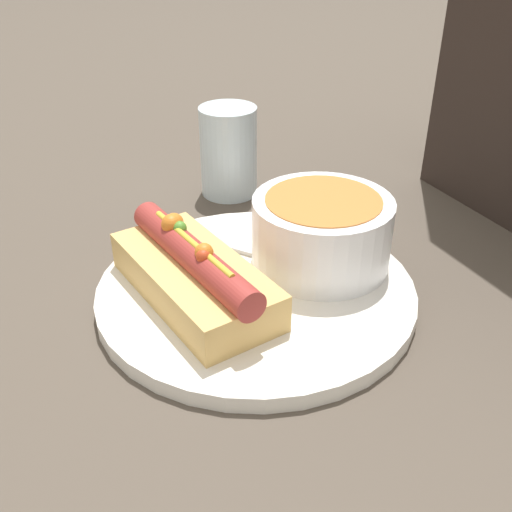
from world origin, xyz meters
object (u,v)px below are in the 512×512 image
at_px(hot_dog, 194,273).
at_px(spoon, 244,249).
at_px(soup_bowl, 322,229).
at_px(drinking_glass, 229,151).

distance_m(hot_dog, spoon, 0.08).
xyz_separation_m(soup_bowl, spoon, (-0.04, -0.05, -0.03)).
xyz_separation_m(soup_bowl, drinking_glass, (-0.19, -0.00, 0.00)).
xyz_separation_m(hot_dog, drinking_glass, (-0.19, 0.11, 0.01)).
relative_size(soup_bowl, drinking_glass, 1.22).
height_order(hot_dog, soup_bowl, soup_bowl).
height_order(soup_bowl, drinking_glass, drinking_glass).
distance_m(hot_dog, soup_bowl, 0.11).
bearing_deg(drinking_glass, soup_bowl, 1.44).
bearing_deg(soup_bowl, drinking_glass, -178.56).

